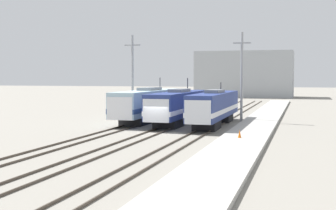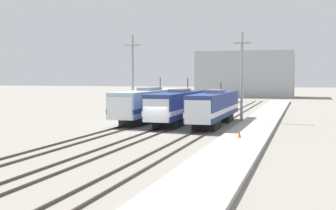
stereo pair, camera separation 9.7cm
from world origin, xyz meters
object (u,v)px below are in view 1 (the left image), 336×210
catenary_tower_right (242,75)px  traffic_cone (240,134)px  locomotive_far_left (148,104)px  catenary_tower_left (132,75)px  locomotive_center (178,106)px  locomotive_far_right (214,107)px

catenary_tower_right → traffic_cone: 18.25m
locomotive_far_left → catenary_tower_left: (-3.01, 2.68, 3.45)m
locomotive_center → locomotive_far_right: bearing=-11.9°
locomotive_far_left → traffic_cone: locomotive_far_left is taller
locomotive_center → catenary_tower_right: (6.59, 4.71, 3.49)m
locomotive_far_right → catenary_tower_left: (-11.62, 5.61, 3.51)m
locomotive_center → locomotive_far_right: size_ratio=1.02×
locomotive_far_right → catenary_tower_right: (2.29, 5.61, 3.51)m
catenary_tower_right → catenary_tower_left: bearing=180.0°
locomotive_far_left → locomotive_far_right: bearing=-18.8°
locomotive_far_right → catenary_tower_left: bearing=154.2°
locomotive_center → catenary_tower_right: size_ratio=1.68×
locomotive_center → catenary_tower_left: (-7.32, 4.71, 3.49)m
locomotive_far_left → traffic_cone: size_ratio=28.78×
locomotive_far_left → locomotive_center: locomotive_far_left is taller
locomotive_far_right → traffic_cone: 12.70m
locomotive_far_right → traffic_cone: bearing=-69.8°
locomotive_far_left → locomotive_center: size_ratio=1.09×
locomotive_far_left → catenary_tower_right: (10.90, 2.68, 3.45)m
locomotive_far_left → locomotive_far_right: 9.10m
locomotive_far_left → catenary_tower_right: 11.74m
catenary_tower_left → traffic_cone: (15.98, -17.46, -4.90)m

